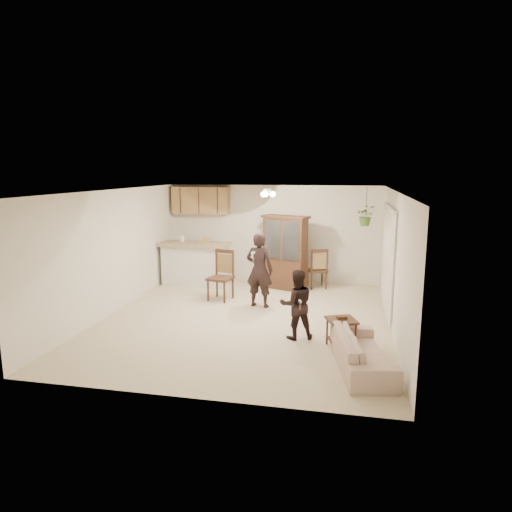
% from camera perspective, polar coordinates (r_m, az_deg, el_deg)
% --- Properties ---
extents(floor, '(6.50, 6.50, 0.00)m').
position_cam_1_polar(floor, '(9.07, -1.26, -7.82)').
color(floor, beige).
rests_on(floor, ground).
extents(ceiling, '(5.50, 6.50, 0.02)m').
position_cam_1_polar(ceiling, '(8.61, -1.33, 8.16)').
color(ceiling, silver).
rests_on(ceiling, wall_back).
extents(wall_back, '(5.50, 0.02, 2.50)m').
position_cam_1_polar(wall_back, '(11.90, 2.18, 2.83)').
color(wall_back, silver).
rests_on(wall_back, ground).
extents(wall_front, '(5.50, 0.02, 2.50)m').
position_cam_1_polar(wall_front, '(5.72, -8.59, -6.03)').
color(wall_front, silver).
rests_on(wall_front, ground).
extents(wall_left, '(0.02, 6.50, 2.50)m').
position_cam_1_polar(wall_left, '(9.73, -17.29, 0.56)').
color(wall_left, silver).
rests_on(wall_left, ground).
extents(wall_right, '(0.02, 6.50, 2.50)m').
position_cam_1_polar(wall_right, '(8.58, 16.91, -0.73)').
color(wall_right, silver).
rests_on(wall_right, ground).
extents(breakfast_bar, '(1.60, 0.55, 1.00)m').
position_cam_1_polar(breakfast_bar, '(11.62, -7.61, -1.21)').
color(breakfast_bar, silver).
rests_on(breakfast_bar, floor).
extents(bar_top, '(1.75, 0.70, 0.08)m').
position_cam_1_polar(bar_top, '(11.52, -7.68, 1.47)').
color(bar_top, tan).
rests_on(bar_top, breakfast_bar).
extents(upper_cabinets, '(1.50, 0.34, 0.70)m').
position_cam_1_polar(upper_cabinets, '(12.10, -6.91, 6.93)').
color(upper_cabinets, olive).
rests_on(upper_cabinets, wall_back).
extents(vertical_blinds, '(0.06, 2.30, 2.10)m').
position_cam_1_polar(vertical_blinds, '(9.49, 16.14, -0.55)').
color(vertical_blinds, beige).
rests_on(vertical_blinds, wall_right).
extents(ceiling_fixture, '(0.36, 0.36, 0.20)m').
position_cam_1_polar(ceiling_fixture, '(9.75, 1.41, 7.87)').
color(ceiling_fixture, '#FFE9BF').
rests_on(ceiling_fixture, ceiling).
extents(hanging_plant, '(0.43, 0.37, 0.48)m').
position_cam_1_polar(hanging_plant, '(10.84, 13.58, 4.95)').
color(hanging_plant, '#3B6227').
rests_on(hanging_plant, ceiling).
extents(plant_cord, '(0.01, 0.01, 0.65)m').
position_cam_1_polar(plant_cord, '(10.81, 13.66, 6.66)').
color(plant_cord, black).
rests_on(plant_cord, ceiling).
extents(sofa, '(1.08, 1.98, 0.73)m').
position_cam_1_polar(sofa, '(6.99, 13.17, -10.72)').
color(sofa, beige).
rests_on(sofa, floor).
extents(adult, '(0.71, 0.53, 1.80)m').
position_cam_1_polar(adult, '(9.63, 0.42, -1.17)').
color(adult, black).
rests_on(adult, floor).
extents(child, '(0.78, 0.69, 1.35)m').
position_cam_1_polar(child, '(7.89, 5.10, -5.59)').
color(child, black).
rests_on(child, floor).
extents(china_hutch, '(1.22, 0.81, 1.80)m').
position_cam_1_polar(china_hutch, '(11.13, 3.66, 0.38)').
color(china_hutch, '#362113').
rests_on(china_hutch, floor).
extents(side_table, '(0.58, 0.58, 0.55)m').
position_cam_1_polar(side_table, '(7.70, 10.59, -9.43)').
color(side_table, '#362113').
rests_on(side_table, floor).
extents(chair_bar, '(0.59, 0.59, 1.12)m').
position_cam_1_polar(chair_bar, '(10.28, -4.46, -3.78)').
color(chair_bar, '#362113').
rests_on(chair_bar, floor).
extents(chair_hutch_left, '(0.62, 0.62, 1.02)m').
position_cam_1_polar(chair_hutch_left, '(11.57, 3.52, -2.27)').
color(chair_hutch_left, '#362113').
rests_on(chair_hutch_left, floor).
extents(chair_hutch_right, '(0.57, 0.57, 1.01)m').
position_cam_1_polar(chair_hutch_right, '(11.39, 7.63, -2.58)').
color(chair_hutch_right, '#362113').
rests_on(chair_hutch_right, floor).
extents(controller_adult, '(0.06, 0.14, 0.04)m').
position_cam_1_polar(controller_adult, '(9.22, -0.37, 0.38)').
color(controller_adult, silver).
rests_on(controller_adult, adult).
extents(controller_child, '(0.06, 0.11, 0.03)m').
position_cam_1_polar(controller_child, '(7.60, 5.54, -5.65)').
color(controller_child, silver).
rests_on(controller_child, child).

